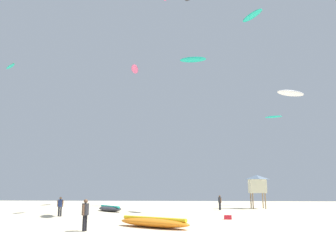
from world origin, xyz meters
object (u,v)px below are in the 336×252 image
object	(u,v)px
person_foreground	(85,212)
kite_grounded_mid	(110,209)
kite_aloft_2	(274,117)
kite_aloft_0	(252,16)
kite_aloft_4	(135,69)
kite_aloft_7	(291,93)
cooler_box	(228,217)
kite_grounded_near	(153,222)
person_midground	(60,205)
kite_aloft_1	(10,66)
kite_aloft_6	(193,60)
person_left	(220,201)
lifeguard_tower	(257,184)

from	to	relation	value
person_foreground	kite_grounded_mid	size ratio (longest dim) A/B	0.35
kite_grounded_mid	kite_aloft_2	size ratio (longest dim) A/B	1.78
kite_aloft_0	kite_aloft_4	size ratio (longest dim) A/B	0.75
kite_aloft_2	kite_aloft_7	world-z (taller)	kite_aloft_7
cooler_box	kite_aloft_4	xyz separation A→B (m)	(-12.56, 26.39, 22.61)
person_foreground	kite_grounded_near	size ratio (longest dim) A/B	0.34
person_midground	kite_aloft_1	distance (m)	21.09
kite_aloft_4	kite_aloft_6	distance (m)	10.50
kite_aloft_2	kite_aloft_0	bearing A→B (deg)	-109.01
person_foreground	kite_aloft_1	world-z (taller)	kite_aloft_1
kite_grounded_near	kite_aloft_7	bearing A→B (deg)	56.59
kite_aloft_7	kite_aloft_6	bearing A→B (deg)	156.75
person_left	kite_aloft_1	distance (m)	30.19
kite_grounded_near	kite_aloft_0	xyz separation A→B (m)	(9.53, 15.60, 22.08)
person_midground	kite_aloft_4	bearing A→B (deg)	-8.13
person_midground	kite_aloft_2	xyz separation A→B (m)	(24.40, 24.02, 12.85)
person_midground	kite_aloft_6	bearing A→B (deg)	-32.91
person_foreground	cooler_box	size ratio (longest dim) A/B	3.07
kite_grounded_mid	kite_aloft_0	size ratio (longest dim) A/B	1.47
person_midground	lifeguard_tower	world-z (taller)	lifeguard_tower
kite_aloft_6	kite_aloft_7	size ratio (longest dim) A/B	0.94
person_foreground	kite_grounded_mid	world-z (taller)	person_foreground
person_foreground	lifeguard_tower	size ratio (longest dim) A/B	0.41
kite_grounded_near	cooler_box	size ratio (longest dim) A/B	9.16
cooler_box	kite_aloft_0	world-z (taller)	kite_aloft_0
person_midground	kite_aloft_6	size ratio (longest dim) A/B	0.38
kite_grounded_near	kite_aloft_1	world-z (taller)	kite_aloft_1
lifeguard_tower	kite_aloft_1	world-z (taller)	kite_aloft_1
lifeguard_tower	kite_aloft_6	distance (m)	22.46
cooler_box	kite_aloft_7	world-z (taller)	kite_aloft_7
person_midground	kite_aloft_7	xyz separation A→B (m)	(24.89, 15.74, 14.26)
person_foreground	kite_aloft_6	bearing A→B (deg)	89.30
kite_aloft_4	kite_grounded_mid	bearing A→B (deg)	-87.23
person_foreground	lifeguard_tower	world-z (taller)	lifeguard_tower
kite_aloft_4	kite_aloft_7	size ratio (longest dim) A/B	0.96
kite_grounded_near	kite_aloft_7	distance (m)	32.19
person_left	kite_grounded_near	distance (m)	19.80
kite_grounded_near	kite_aloft_0	distance (m)	28.67
kite_grounded_mid	cooler_box	world-z (taller)	kite_grounded_mid
lifeguard_tower	kite_aloft_7	bearing A→B (deg)	13.97
person_foreground	kite_grounded_near	world-z (taller)	person_foreground
person_left	kite_grounded_mid	bearing A→B (deg)	-13.74
person_midground	lifeguard_tower	size ratio (longest dim) A/B	0.40
kite_grounded_mid	kite_aloft_6	bearing A→B (deg)	56.55
kite_aloft_0	kite_aloft_7	distance (m)	12.51
kite_grounded_near	person_left	bearing A→B (deg)	74.29
person_midground	kite_grounded_near	size ratio (longest dim) A/B	0.32
kite_aloft_0	kite_aloft_6	xyz separation A→B (m)	(-7.03, 13.88, 0.53)
kite_grounded_mid	kite_aloft_2	world-z (taller)	kite_aloft_2
cooler_box	kite_aloft_4	distance (m)	36.95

